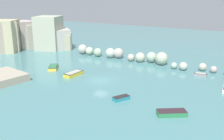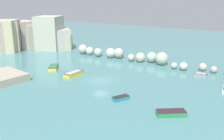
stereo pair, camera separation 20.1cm
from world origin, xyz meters
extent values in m
plane|color=teal|center=(0.00, 0.00, 0.00)|extent=(160.00, 160.00, 0.00)
cube|color=#ABAA88|center=(-25.28, 17.22, 2.09)|extent=(7.88, 7.85, 4.19)
cube|color=#BBA691|center=(-34.56, 6.71, 4.03)|extent=(6.21, 6.20, 8.06)
cube|color=#BAAF87|center=(-35.12, 6.64, 4.17)|extent=(8.50, 8.12, 8.34)
cube|color=#B4B09A|center=(-33.08, 15.75, 3.30)|extent=(7.68, 8.69, 6.60)
cube|color=#AFAAA0|center=(-26.17, 17.59, 2.72)|extent=(9.50, 9.17, 5.44)
cube|color=#B6A49F|center=(-35.36, 13.07, 3.78)|extent=(7.14, 6.12, 7.55)
cube|color=#AFB19A|center=(-27.70, 15.29, 4.51)|extent=(8.36, 8.75, 9.03)
sphere|color=#ADABA1|center=(-16.18, 15.46, 1.21)|extent=(2.42, 2.42, 2.42)
sphere|color=#AFC0A3|center=(-13.96, 15.37, 0.99)|extent=(1.98, 1.98, 1.98)
sphere|color=#9DB696|center=(-11.25, 15.14, 1.02)|extent=(2.03, 2.03, 2.03)
sphere|color=#B1BBAB|center=(-7.82, 15.52, 1.18)|extent=(2.36, 2.36, 2.36)
sphere|color=#AEA69C|center=(-5.98, 16.22, 1.22)|extent=(2.44, 2.44, 2.44)
sphere|color=#B4B09B|center=(-2.11, 15.28, 0.82)|extent=(1.64, 1.64, 1.64)
sphere|color=#B3B79C|center=(0.05, 15.58, 1.09)|extent=(2.18, 2.18, 2.18)
sphere|color=#9DB19A|center=(2.31, 16.73, 1.17)|extent=(2.34, 2.34, 2.34)
sphere|color=#A6B299|center=(5.02, 15.90, 1.39)|extent=(2.78, 2.78, 2.78)
sphere|color=#A1B6A1|center=(8.37, 14.30, 0.67)|extent=(1.33, 1.33, 1.33)
sphere|color=#BABCAC|center=(10.32, 14.21, 0.83)|extent=(1.66, 1.66, 1.66)
sphere|color=#B9B09E|center=(13.67, 15.91, 0.78)|extent=(1.57, 1.57, 1.57)
sphere|color=#B8A4A5|center=(15.84, 15.57, 0.67)|extent=(1.34, 1.34, 1.34)
cube|color=#A79B86|center=(-14.69, -9.41, 0.63)|extent=(8.54, 7.64, 1.27)
cube|color=#2D7C49|center=(15.34, -6.55, 0.29)|extent=(3.84, 3.36, 0.58)
cube|color=#311F27|center=(15.34, -6.55, 0.61)|extent=(3.76, 3.30, 0.06)
cube|color=gold|center=(-5.95, -0.23, 0.30)|extent=(1.72, 4.08, 0.60)
cube|color=#1D2925|center=(-5.95, -0.23, 0.63)|extent=(1.68, 4.00, 0.06)
cube|color=#ADA89E|center=(-5.95, -0.23, 0.64)|extent=(1.46, 3.47, 0.08)
cube|color=gray|center=(14.29, 11.96, 0.26)|extent=(2.34, 1.32, 0.51)
cube|color=#322E28|center=(14.29, 11.96, 0.54)|extent=(2.29, 1.29, 0.06)
cube|color=#ADA89E|center=(14.29, 11.96, 0.55)|extent=(1.99, 1.12, 0.08)
cube|color=yellow|center=(-12.41, 1.03, 0.28)|extent=(3.55, 3.99, 0.55)
cube|color=black|center=(-12.41, 1.03, 0.58)|extent=(3.48, 3.91, 0.06)
cube|color=#2D7047|center=(-12.41, 1.03, 0.59)|extent=(3.02, 3.39, 0.08)
cube|color=teal|center=(7.47, -5.60, 0.24)|extent=(2.05, 2.70, 0.48)
cube|color=black|center=(7.47, -5.60, 0.51)|extent=(2.01, 2.65, 0.06)
camera|label=1|loc=(24.72, -35.50, 14.47)|focal=41.43mm
camera|label=2|loc=(24.89, -35.39, 14.47)|focal=41.43mm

